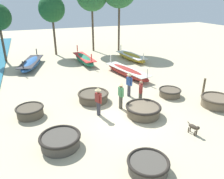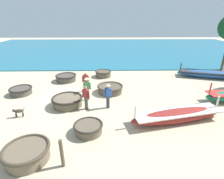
# 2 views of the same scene
# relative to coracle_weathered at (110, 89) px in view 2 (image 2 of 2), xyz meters

# --- Properties ---
(ground_plane) EXTENTS (80.00, 80.00, 0.00)m
(ground_plane) POSITION_rel_coracle_weathered_xyz_m (1.27, -2.71, -0.32)
(ground_plane) COLOR #C6B793
(sea) EXTENTS (28.00, 52.00, 0.10)m
(sea) POSITION_rel_coracle_weathered_xyz_m (-19.84, 1.29, -0.27)
(sea) COLOR teal
(sea) RESTS_ON ground
(coracle_weathered) EXTENTS (1.99, 1.99, 0.59)m
(coracle_weathered) POSITION_rel_coracle_weathered_xyz_m (0.00, 0.00, 0.00)
(coracle_weathered) COLOR brown
(coracle_weathered) RESTS_ON ground
(coracle_far_left) EXTENTS (1.86, 1.86, 0.58)m
(coracle_far_left) POSITION_rel_coracle_weathered_xyz_m (-2.73, -3.98, -0.00)
(coracle_far_left) COLOR #4C473F
(coracle_far_left) RESTS_ON ground
(coracle_tilted) EXTENTS (1.49, 1.49, 0.51)m
(coracle_tilted) POSITION_rel_coracle_weathered_xyz_m (5.06, -1.14, -0.05)
(coracle_tilted) COLOR brown
(coracle_tilted) RESTS_ON ground
(coracle_far_right) EXTENTS (1.87, 1.87, 0.63)m
(coracle_far_right) POSITION_rel_coracle_weathered_xyz_m (6.83, -3.43, 0.02)
(coracle_far_right) COLOR brown
(coracle_far_right) RESTS_ON ground
(coracle_front_right) EXTENTS (1.65, 1.65, 0.51)m
(coracle_front_right) POSITION_rel_coracle_weathered_xyz_m (0.17, -6.74, -0.04)
(coracle_front_right) COLOR #4C473F
(coracle_front_right) RESTS_ON ground
(coracle_upturned) EXTENTS (2.02, 2.02, 0.61)m
(coracle_upturned) POSITION_rel_coracle_weathered_xyz_m (2.10, -2.82, 0.01)
(coracle_upturned) COLOR brown
(coracle_upturned) RESTS_ON ground
(coracle_front_left) EXTENTS (1.55, 1.55, 0.59)m
(coracle_front_left) POSITION_rel_coracle_weathered_xyz_m (-3.89, -0.63, -0.00)
(coracle_front_left) COLOR brown
(coracle_front_left) RESTS_ON ground
(long_boat_ochre_hull) EXTENTS (2.76, 5.51, 1.26)m
(long_boat_ochre_hull) POSITION_rel_coracle_weathered_xyz_m (-3.42, 9.37, 0.04)
(long_boat_ochre_hull) COLOR #285693
(long_boat_ochre_hull) RESTS_ON ground
(long_boat_blue_hull) EXTENTS (2.23, 5.58, 1.26)m
(long_boat_blue_hull) POSITION_rel_coracle_weathered_xyz_m (4.10, 3.72, 0.04)
(long_boat_blue_hull) COLOR maroon
(long_boat_blue_hull) RESTS_ON ground
(fisherman_standing_right) EXTENTS (0.36, 0.50, 1.67)m
(fisherman_standing_right) POSITION_rel_coracle_weathered_xyz_m (2.46, -0.16, 0.64)
(fisherman_standing_right) COLOR #383842
(fisherman_standing_right) RESTS_ON ground
(fisherman_by_coracle) EXTENTS (0.36, 0.50, 1.67)m
(fisherman_by_coracle) POSITION_rel_coracle_weathered_xyz_m (-0.25, -1.88, 0.64)
(fisherman_by_coracle) COLOR #383842
(fisherman_by_coracle) RESTS_ON ground
(fisherman_hauling) EXTENTS (0.35, 0.48, 1.57)m
(fisherman_hauling) POSITION_rel_coracle_weathered_xyz_m (2.60, -1.52, 0.51)
(fisherman_hauling) COLOR #4C473D
(fisherman_hauling) RESTS_ON ground
(fisherman_crouching) EXTENTS (0.36, 0.53, 1.67)m
(fisherman_crouching) POSITION_rel_coracle_weathered_xyz_m (1.24, -1.59, 0.64)
(fisherman_crouching) COLOR #4C473D
(fisherman_crouching) RESTS_ON ground
(dog) EXTENTS (0.32, 0.67, 0.55)m
(dog) POSITION_rel_coracle_weathered_xyz_m (3.49, -5.37, 0.05)
(dog) COLOR #3D3328
(dog) RESTS_ON ground
(mooring_post_mid_beach) EXTENTS (0.14, 0.14, 1.25)m
(mooring_post_mid_beach) POSITION_rel_coracle_weathered_xyz_m (7.20, -1.90, 0.30)
(mooring_post_mid_beach) COLOR brown
(mooring_post_mid_beach) RESTS_ON ground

